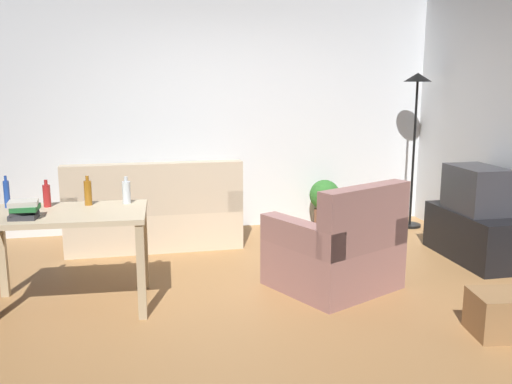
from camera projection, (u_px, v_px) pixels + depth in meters
name	position (u px, v px, depth m)	size (l,w,h in m)	color
ground_plane	(257.00, 294.00, 4.63)	(5.20, 4.40, 0.02)	#9E7042
wall_rear	(217.00, 113.00, 6.47)	(5.20, 0.10, 2.70)	silver
couch	(154.00, 216.00, 5.93)	(1.79, 0.84, 0.92)	beige
tv_stand	(472.00, 235.00, 5.46)	(0.44, 1.10, 0.48)	black
tv	(476.00, 189.00, 5.36)	(0.41, 0.60, 0.44)	#2D2D33
torchiere_lamp	(416.00, 108.00, 6.44)	(0.32, 0.32, 1.81)	black
desk	(66.00, 226.00, 4.22)	(1.23, 0.76, 0.76)	#C6B28E
potted_plant	(324.00, 200.00, 6.64)	(0.36, 0.36, 0.57)	brown
armchair	(338.00, 251.00, 4.68)	(1.18, 1.15, 0.92)	#996B66
storage_box	(507.00, 314.00, 3.85)	(0.48, 0.34, 0.30)	olive
bottle_blue	(7.00, 194.00, 4.31)	(0.04, 0.04, 0.25)	#2347A3
bottle_red	(47.00, 195.00, 4.34)	(0.06, 0.06, 0.21)	#AD2323
bottle_amber	(88.00, 192.00, 4.40)	(0.06, 0.06, 0.24)	#9E6019
bottle_clear	(126.00, 192.00, 4.46)	(0.07, 0.07, 0.22)	silver
book_stack	(24.00, 210.00, 3.98)	(0.23, 0.20, 0.13)	#333338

